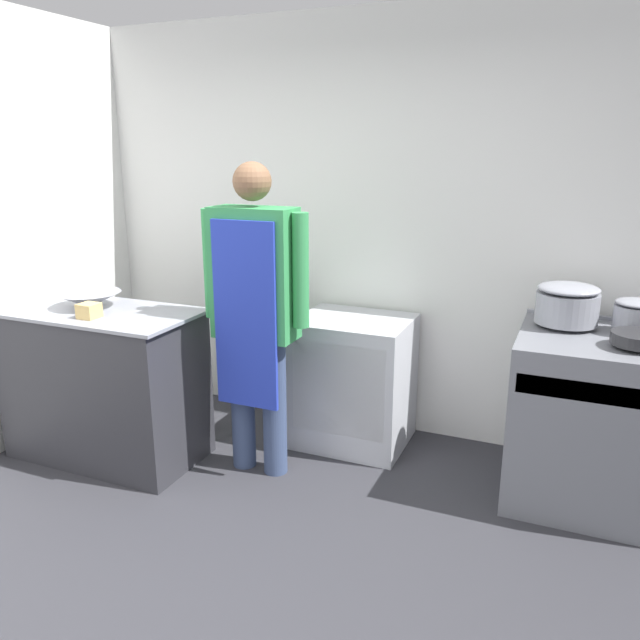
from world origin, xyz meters
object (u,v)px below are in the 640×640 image
Objects in this scene: mixing_bowl at (90,300)px; saute_pan at (638,339)px; stove at (590,419)px; plastic_tub at (89,311)px; person_cook at (255,303)px; sauce_pot at (636,314)px; stock_pot at (567,303)px; fridge_unit at (353,381)px.

saute_pan is at bearing 8.49° from mixing_bowl.
saute_pan is at bearing -40.61° from stove.
mixing_bowl is at bearing 132.00° from plastic_tub.
sauce_pot is (1.96, 0.58, -0.01)m from person_cook.
mixing_bowl is at bearing -164.77° from stock_pot.
mixing_bowl reaches higher than saute_pan.
stove is 8.95× the size of plastic_tub.
stock_pot is (2.67, 0.73, 0.07)m from mixing_bowl.
person_cook is 1.98m from saute_pan.
mixing_bowl is 0.27m from plastic_tub.
stock_pot reaches higher than stove.
mixing_bowl is at bearing -171.84° from person_cook.
fridge_unit is 3.28× the size of saute_pan.
plastic_tub is 2.98m from sauce_pot.
sauce_pot reaches higher than saute_pan.
person_cook is at bearing -124.44° from fridge_unit.
saute_pan reaches higher than stove.
person_cook reaches higher than mixing_bowl.
plastic_tub is (0.18, -0.20, -0.00)m from mixing_bowl.
saute_pan is (1.96, 0.30, -0.06)m from person_cook.
person_cook reaches higher than sauce_pot.
mixing_bowl is 3.10m from sauce_pot.
sauce_pot is (2.84, 0.93, 0.05)m from plastic_tub.
stock_pot is at bearing 0.35° from fridge_unit.
stock_pot is 1.30× the size of saute_pan.
stock_pot is 0.45m from saute_pan.
sauce_pot is at bearing 0.00° from stock_pot.
stock_pot is at bearing 20.36° from plastic_tub.
sauce_pot reaches higher than stove.
stock_pot is 0.34m from sauce_pot.
plastic_tub is 2.66m from stock_pot.
saute_pan is (1.57, -0.27, 0.55)m from fridge_unit.
fridge_unit is 1.38m from stock_pot.
person_cook is 2.04m from sauce_pot.
plastic_tub is (-2.68, -0.79, 0.52)m from stove.
stove is 0.52× the size of person_cook.
stock_pot is at bearing 19.61° from person_cook.
person_cook is (-1.80, -0.44, 0.57)m from stove.
saute_pan is (0.16, -0.14, 0.51)m from stove.
person_cook is 0.95m from plastic_tub.
fridge_unit is at bearing 55.56° from person_cook.
sauce_pot is at bearing 18.08° from plastic_tub.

